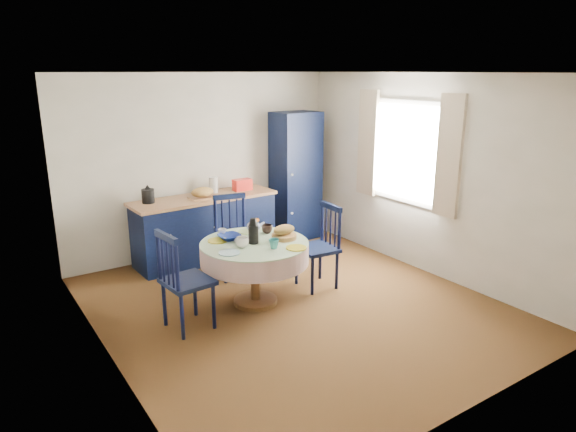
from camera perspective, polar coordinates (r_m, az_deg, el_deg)
name	(u,v)px	position (r m, az deg, el deg)	size (l,w,h in m)	color
floor	(294,305)	(5.80, 0.73, -9.88)	(4.50, 4.50, 0.00)	black
ceiling	(295,73)	(5.23, 0.82, 15.64)	(4.50, 4.50, 0.00)	white
wall_back	(203,165)	(7.30, -9.38, 5.64)	(4.00, 0.02, 2.50)	silver
wall_left	(99,228)	(4.58, -20.26, -1.24)	(0.02, 4.50, 2.50)	silver
wall_right	(426,175)	(6.70, 15.03, 4.39)	(0.02, 4.50, 2.50)	silver
window	(407,151)	(6.81, 13.04, 7.06)	(0.10, 1.74, 1.45)	white
kitchen_counter	(205,227)	(7.11, -9.18, -1.21)	(2.00, 0.69, 1.13)	black
pantry_cabinet	(296,176)	(7.82, 0.86, 4.43)	(0.70, 0.52, 1.94)	black
dining_table	(255,252)	(5.65, -3.67, -4.06)	(1.19, 1.19, 1.00)	#503516
chair_left	(183,280)	(5.21, -11.56, -6.98)	(0.48, 0.50, 1.04)	black
chair_far	(234,236)	(6.48, -6.04, -2.21)	(0.53, 0.52, 1.03)	black
chair_right	(320,246)	(6.13, 3.56, -3.34)	(0.46, 0.48, 1.00)	black
mug_a	(242,242)	(5.45, -5.10, -2.93)	(0.14, 0.14, 0.11)	silver
mug_b	(274,244)	(5.39, -1.58, -3.11)	(0.11, 0.11, 0.10)	teal
mug_c	(267,229)	(5.90, -2.34, -1.45)	(0.13, 0.13, 0.10)	black
mug_d	(222,233)	(5.82, -7.32, -1.86)	(0.10, 0.10, 0.09)	silver
cobalt_bowl	(229,237)	(5.71, -6.54, -2.34)	(0.25, 0.25, 0.06)	navy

